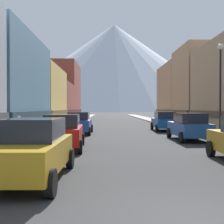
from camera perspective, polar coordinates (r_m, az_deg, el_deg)
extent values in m
plane|color=#2F2F2F|center=(5.69, 16.40, -20.77)|extent=(400.00, 400.00, 0.00)
cube|color=gray|center=(40.36, -7.82, -2.12)|extent=(2.50, 100.00, 0.15)
cube|color=gray|center=(40.86, 9.89, -2.09)|extent=(2.50, 100.00, 0.15)
cube|color=#D8B259|center=(38.34, -17.57, 3.06)|extent=(9.78, 12.35, 7.32)
cube|color=brown|center=(38.31, -17.56, -0.02)|extent=(10.08, 12.35, 0.50)
cube|color=brown|center=(49.20, -13.14, 2.00)|extent=(8.54, 9.76, 6.37)
cube|color=#3B1B16|center=(49.19, -13.13, 0.15)|extent=(8.84, 9.76, 0.50)
cube|color=brown|center=(60.71, -10.46, 4.12)|extent=(7.67, 13.54, 11.36)
cube|color=#3B1B16|center=(60.60, -10.45, 0.27)|extent=(7.97, 13.54, 0.50)
cube|color=tan|center=(37.71, 19.31, 4.86)|extent=(8.12, 8.21, 9.65)
cube|color=brown|center=(37.62, 19.29, -0.04)|extent=(8.42, 8.21, 0.50)
cube|color=tan|center=(47.28, 15.57, 3.66)|extent=(9.03, 11.55, 9.03)
cube|color=brown|center=(47.22, 15.56, 0.12)|extent=(9.33, 11.55, 0.50)
cube|color=#B28419|center=(8.67, -15.99, -8.20)|extent=(1.89, 4.42, 0.80)
cube|color=#1E232D|center=(8.83, -15.58, -3.34)|extent=(1.63, 2.22, 0.64)
cylinder|color=black|center=(6.97, -12.20, -13.77)|extent=(0.23, 0.68, 0.68)
cylinder|color=black|center=(10.15, -8.38, -9.16)|extent=(0.23, 0.68, 0.68)
cylinder|color=black|center=(10.56, -18.43, -8.81)|extent=(0.23, 0.68, 0.68)
cube|color=#9E1111|center=(14.82, -9.74, -4.48)|extent=(2.05, 4.48, 0.80)
cube|color=#1E232D|center=(14.52, -9.84, -1.74)|extent=(1.70, 2.27, 0.64)
cylinder|color=black|center=(16.60, -12.33, -5.31)|extent=(0.25, 0.69, 0.68)
cylinder|color=black|center=(16.43, -5.94, -5.36)|extent=(0.25, 0.69, 0.68)
cylinder|color=black|center=(13.37, -14.41, -6.78)|extent=(0.25, 0.69, 0.68)
cylinder|color=black|center=(13.16, -6.45, -6.88)|extent=(0.25, 0.69, 0.68)
cube|color=#19478C|center=(23.51, -6.56, -2.54)|extent=(1.86, 4.41, 0.80)
cube|color=#1E232D|center=(23.23, -6.62, -0.81)|extent=(1.61, 2.21, 0.64)
cylinder|color=black|center=(25.28, -8.28, -3.23)|extent=(0.22, 0.68, 0.68)
cylinder|color=black|center=(25.11, -4.10, -3.25)|extent=(0.22, 0.68, 0.68)
cylinder|color=black|center=(22.02, -9.37, -3.82)|extent=(0.22, 0.68, 0.68)
cylinder|color=black|center=(21.82, -4.57, -3.85)|extent=(0.22, 0.68, 0.68)
cylinder|color=black|center=(13.13, 19.14, -6.93)|extent=(0.24, 0.69, 0.68)
cube|color=#19478C|center=(19.27, 15.12, -3.29)|extent=(1.87, 4.41, 0.80)
cube|color=#1E232D|center=(19.00, 15.34, -1.17)|extent=(1.62, 2.21, 0.64)
cylinder|color=black|center=(20.66, 11.34, -4.12)|extent=(0.22, 0.68, 0.68)
cylinder|color=black|center=(21.15, 16.22, -4.02)|extent=(0.22, 0.68, 0.68)
cylinder|color=black|center=(17.47, 13.78, -5.01)|extent=(0.22, 0.68, 0.68)
cylinder|color=black|center=(18.05, 19.44, -4.85)|extent=(0.22, 0.68, 0.68)
cube|color=#19478C|center=(26.84, 10.43, -2.14)|extent=(1.96, 4.45, 0.80)
cube|color=#1E232D|center=(26.57, 10.52, -0.62)|extent=(1.66, 2.24, 0.64)
cylinder|color=black|center=(28.35, 8.01, -2.80)|extent=(0.24, 0.69, 0.68)
cylinder|color=black|center=(28.65, 11.66, -2.77)|extent=(0.24, 0.69, 0.68)
cylinder|color=black|center=(25.09, 9.01, -3.26)|extent=(0.24, 0.69, 0.68)
cylinder|color=black|center=(25.43, 13.12, -3.21)|extent=(0.24, 0.69, 0.68)
cylinder|color=brown|center=(17.08, -19.68, -5.06)|extent=(0.47, 0.47, 0.44)
sphere|color=#1A7E26|center=(17.04, -19.69, -3.44)|extent=(0.65, 0.65, 0.65)
cylinder|color=brown|center=(18.53, -18.18, -4.69)|extent=(0.53, 0.53, 0.39)
sphere|color=#338B2B|center=(18.49, -18.19, -3.37)|extent=(0.59, 0.59, 0.59)
cylinder|color=maroon|center=(15.98, -18.13, -3.85)|extent=(0.36, 0.36, 1.33)
sphere|color=tan|center=(15.94, -18.14, -1.09)|extent=(0.21, 0.21, 0.21)
cylinder|color=black|center=(18.54, 20.87, 3.21)|extent=(0.12, 0.12, 5.50)
sphere|color=white|center=(18.90, 20.91, 12.12)|extent=(0.36, 0.36, 0.36)
cone|color=silver|center=(267.85, 0.45, 8.88)|extent=(215.48, 215.48, 80.00)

